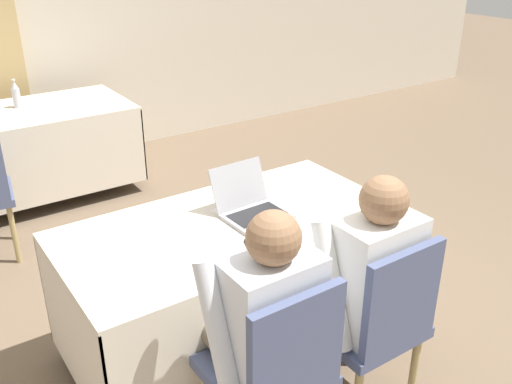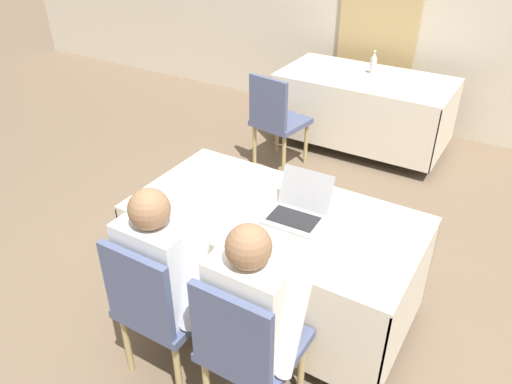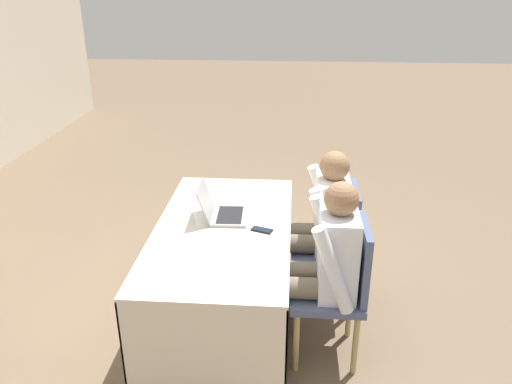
# 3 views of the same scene
# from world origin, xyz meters

# --- Properties ---
(ground_plane) EXTENTS (24.00, 24.00, 0.00)m
(ground_plane) POSITION_xyz_m (0.00, 0.00, 0.00)
(ground_plane) COLOR brown
(wall_back) EXTENTS (12.00, 0.06, 2.70)m
(wall_back) POSITION_xyz_m (0.00, 3.28, 1.35)
(wall_back) COLOR beige
(wall_back) RESTS_ON ground_plane
(conference_table_near) EXTENTS (1.67, 0.87, 0.75)m
(conference_table_near) POSITION_xyz_m (0.00, 0.00, 0.57)
(conference_table_near) COLOR beige
(conference_table_near) RESTS_ON ground_plane
(conference_table_far) EXTENTS (1.67, 0.87, 0.75)m
(conference_table_far) POSITION_xyz_m (-0.39, 2.51, 0.57)
(conference_table_far) COLOR beige
(conference_table_far) RESTS_ON ground_plane
(laptop) EXTENTS (0.32, 0.33, 0.23)m
(laptop) POSITION_xyz_m (0.13, 0.02, 0.79)
(laptop) COLOR #99999E
(laptop) RESTS_ON conference_table_near
(cell_phone) EXTENTS (0.10, 0.15, 0.01)m
(cell_phone) POSITION_xyz_m (-0.04, -0.26, 0.75)
(cell_phone) COLOR black
(cell_phone) RESTS_ON conference_table_near
(paper_beside_laptop) EXTENTS (0.29, 0.35, 0.00)m
(paper_beside_laptop) POSITION_xyz_m (0.12, 0.06, 0.75)
(paper_beside_laptop) COLOR white
(paper_beside_laptop) RESTS_ON conference_table_near
(water_bottle) EXTENTS (0.06, 0.06, 0.23)m
(water_bottle) POSITION_xyz_m (-0.37, 2.63, 0.85)
(water_bottle) COLOR #B7B7C1
(water_bottle) RESTS_ON conference_table_far
(chair_near_left) EXTENTS (0.44, 0.44, 0.92)m
(chair_near_left) POSITION_xyz_m (-0.27, -0.74, 0.52)
(chair_near_left) COLOR tan
(chair_near_left) RESTS_ON ground_plane
(chair_near_right) EXTENTS (0.44, 0.44, 0.92)m
(chair_near_right) POSITION_xyz_m (0.27, -0.74, 0.52)
(chair_near_right) COLOR tan
(chair_near_right) RESTS_ON ground_plane
(person_checkered_shirt) EXTENTS (0.50, 0.52, 1.18)m
(person_checkered_shirt) POSITION_xyz_m (-0.27, -0.64, 0.68)
(person_checkered_shirt) COLOR #665B4C
(person_checkered_shirt) RESTS_ON ground_plane
(person_white_shirt) EXTENTS (0.50, 0.52, 1.18)m
(person_white_shirt) POSITION_xyz_m (0.27, -0.64, 0.68)
(person_white_shirt) COLOR #665B4C
(person_white_shirt) RESTS_ON ground_plane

